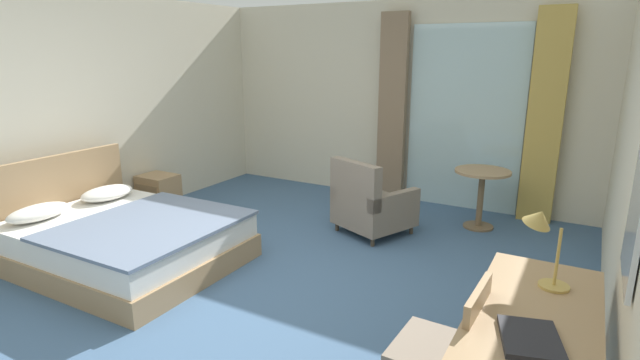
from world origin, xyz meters
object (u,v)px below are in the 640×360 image
object	(u,v)px
desk_chair	(450,345)
closed_book	(530,339)
bed	(121,237)
writing_desk	(533,329)
desk_lamp	(542,230)
armchair_by_window	(371,205)
round_cafe_table	(482,186)
nightstand	(159,193)

from	to	relation	value
desk_chair	closed_book	xyz separation A→B (m)	(0.40, -0.18, 0.26)
bed	writing_desk	xyz separation A→B (m)	(3.76, -0.45, 0.39)
desk_chair	desk_lamp	world-z (taller)	desk_lamp
desk_lamp	bed	bearing A→B (deg)	179.15
writing_desk	armchair_by_window	world-z (taller)	armchair_by_window
closed_book	armchair_by_window	size ratio (longest dim) A/B	0.35
desk_chair	desk_lamp	distance (m)	0.83
writing_desk	desk_chair	bearing A→B (deg)	-165.63
desk_chair	round_cafe_table	distance (m)	3.34
nightstand	writing_desk	distance (m)	5.00
nightstand	writing_desk	world-z (taller)	writing_desk
round_cafe_table	armchair_by_window	bearing A→B (deg)	-142.02
writing_desk	round_cafe_table	size ratio (longest dim) A/B	2.06
nightstand	writing_desk	bearing A→B (deg)	-20.60
round_cafe_table	writing_desk	bearing A→B (deg)	-74.04
writing_desk	nightstand	bearing A→B (deg)	159.40
closed_book	round_cafe_table	xyz separation A→B (m)	(-0.92, 3.47, -0.24)
bed	armchair_by_window	size ratio (longest dim) A/B	2.24
bed	nightstand	xyz separation A→B (m)	(-0.90, 1.30, -0.01)
nightstand	armchair_by_window	xyz separation A→B (m)	(2.71, 0.63, 0.10)
bed	closed_book	size ratio (longest dim) A/B	6.35
desk_lamp	closed_book	size ratio (longest dim) A/B	1.36
bed	round_cafe_table	distance (m)	3.96
nightstand	writing_desk	size ratio (longest dim) A/B	0.34
armchair_by_window	round_cafe_table	size ratio (longest dim) A/B	1.36
desk_chair	armchair_by_window	xyz separation A→B (m)	(-1.56, 2.48, -0.15)
armchair_by_window	writing_desk	bearing A→B (deg)	-50.66
closed_book	round_cafe_table	bearing A→B (deg)	88.73
desk_lamp	closed_book	world-z (taller)	desk_lamp
bed	writing_desk	size ratio (longest dim) A/B	1.47
bed	armchair_by_window	xyz separation A→B (m)	(1.81, 1.93, 0.08)
nightstand	round_cafe_table	world-z (taller)	round_cafe_table
bed	closed_book	world-z (taller)	bed
desk_lamp	nightstand	bearing A→B (deg)	163.64
writing_desk	round_cafe_table	world-z (taller)	writing_desk
armchair_by_window	round_cafe_table	bearing A→B (deg)	37.98
closed_book	nightstand	bearing A→B (deg)	140.37
bed	desk_lamp	size ratio (longest dim) A/B	4.68
desk_chair	closed_book	bearing A→B (deg)	-23.68
bed	nightstand	distance (m)	1.58
writing_desk	armchair_by_window	bearing A→B (deg)	129.34
desk_chair	closed_book	size ratio (longest dim) A/B	2.58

